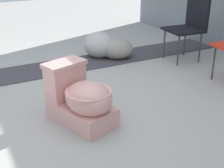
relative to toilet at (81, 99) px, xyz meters
name	(u,v)px	position (x,y,z in m)	size (l,w,h in m)	color
ground_plane	(77,108)	(-0.26, 0.06, -0.22)	(14.00, 14.00, 0.00)	#A8A59E
gravel_strip	(80,63)	(-1.41, 0.56, -0.21)	(0.56, 8.00, 0.01)	#423F44
toilet	(81,99)	(0.00, 0.00, 0.00)	(0.71, 0.54, 0.52)	#E09E93
folding_chair_left	(190,22)	(-0.90, 1.94, 0.29)	(0.47, 0.47, 0.83)	black
boulder_near	(99,45)	(-1.55, 0.91, -0.04)	(0.46, 0.42, 0.35)	#B7B2AD
boulder_far	(116,48)	(-1.38, 1.09, -0.07)	(0.45, 0.37, 0.29)	gray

